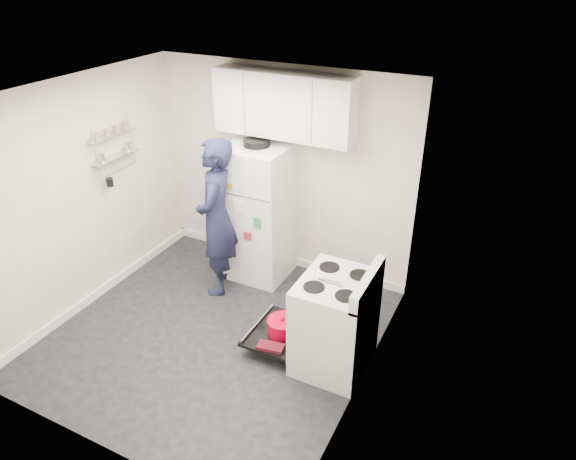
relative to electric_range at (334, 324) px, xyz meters
The scene contains 7 objects.
room 1.49m from the electric_range, behind, with size 3.21×3.21×2.51m.
electric_range is the anchor object (origin of this frame).
open_oven_door 0.63m from the electric_range, behind, with size 0.55×0.70×0.23m.
refrigerator 1.83m from the electric_range, 142.14° to the left, with size 0.72×0.74×1.73m.
upper_cabinets 2.38m from the electric_range, 132.27° to the left, with size 1.60×0.33×0.70m, color silver.
wall_shelf_rack 3.05m from the electric_range, behind, with size 0.14×0.60×0.61m.
person 1.84m from the electric_range, 160.17° to the left, with size 0.67×0.44×1.85m, color #171934.
Camera 1 is at (2.57, -3.46, 3.56)m, focal length 32.00 mm.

